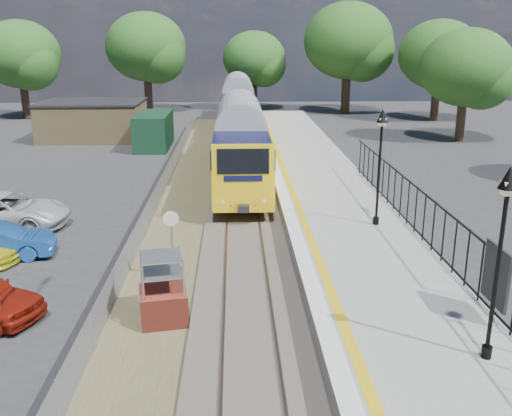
{
  "coord_description": "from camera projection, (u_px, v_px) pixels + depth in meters",
  "views": [
    {
      "loc": [
        -0.35,
        -15.6,
        8.11
      ],
      "look_at": [
        0.42,
        4.78,
        2.0
      ],
      "focal_mm": 40.0,
      "sensor_mm": 36.0,
      "label": 1
    }
  ],
  "objects": [
    {
      "name": "train",
      "position": [
        239.0,
        115.0,
        44.15
      ],
      "size": [
        2.82,
        40.83,
        3.51
      ],
      "color": "yellow",
      "rests_on": "ground"
    },
    {
      "name": "victorian_lamp_south",
      "position": [
        504.0,
        220.0,
        12.41
      ],
      "size": [
        0.44,
        0.44,
        4.6
      ],
      "color": "black",
      "rests_on": "platform"
    },
    {
      "name": "ground",
      "position": [
        248.0,
        316.0,
        17.28
      ],
      "size": [
        120.0,
        120.0,
        0.0
      ],
      "primitive_type": "plane",
      "color": "#2D2D30",
      "rests_on": "ground"
    },
    {
      "name": "platform_edge",
      "position": [
        293.0,
        210.0,
        24.75
      ],
      "size": [
        0.9,
        70.0,
        0.01
      ],
      "color": "silver",
      "rests_on": "platform"
    },
    {
      "name": "victorian_lamp_north",
      "position": [
        381.0,
        141.0,
        21.98
      ],
      "size": [
        0.44,
        0.44,
        4.6
      ],
      "color": "black",
      "rests_on": "platform"
    },
    {
      "name": "speed_sign",
      "position": [
        172.0,
        235.0,
        19.11
      ],
      "size": [
        0.53,
        0.1,
        2.61
      ],
      "rotation": [
        0.0,
        0.0,
        -0.02
      ],
      "color": "#999EA3",
      "rests_on": "ground"
    },
    {
      "name": "wire_fence",
      "position": [
        158.0,
        194.0,
        28.44
      ],
      "size": [
        0.06,
        52.0,
        1.2
      ],
      "color": "#999EA3",
      "rests_on": "ground"
    },
    {
      "name": "platform",
      "position": [
        339.0,
        220.0,
        24.96
      ],
      "size": [
        5.0,
        70.0,
        0.9
      ],
      "primitive_type": "cube",
      "color": "gray",
      "rests_on": "ground"
    },
    {
      "name": "palisade_fence",
      "position": [
        441.0,
        232.0,
        19.13
      ],
      "size": [
        0.12,
        26.0,
        2.0
      ],
      "color": "black",
      "rests_on": "platform"
    },
    {
      "name": "tree_line",
      "position": [
        252.0,
        54.0,
        55.63
      ],
      "size": [
        56.8,
        43.8,
        11.88
      ],
      "color": "#332319",
      "rests_on": "ground"
    },
    {
      "name": "brick_plinth",
      "position": [
        163.0,
        290.0,
        16.63
      ],
      "size": [
        1.56,
        1.56,
        2.16
      ],
      "rotation": [
        0.0,
        0.0,
        0.19
      ],
      "color": "maroon",
      "rests_on": "ground"
    },
    {
      "name": "track_bed",
      "position": [
        233.0,
        217.0,
        26.49
      ],
      "size": [
        5.9,
        80.0,
        0.29
      ],
      "color": "#473F38",
      "rests_on": "ground"
    },
    {
      "name": "outbuilding",
      "position": [
        105.0,
        122.0,
        46.32
      ],
      "size": [
        10.8,
        10.1,
        3.12
      ],
      "color": "#958054",
      "rests_on": "ground"
    },
    {
      "name": "car_white",
      "position": [
        4.0,
        211.0,
        25.09
      ],
      "size": [
        5.77,
        2.93,
        1.56
      ],
      "primitive_type": "imported",
      "rotation": [
        0.0,
        0.0,
        1.51
      ],
      "color": "silver",
      "rests_on": "ground"
    }
  ]
}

